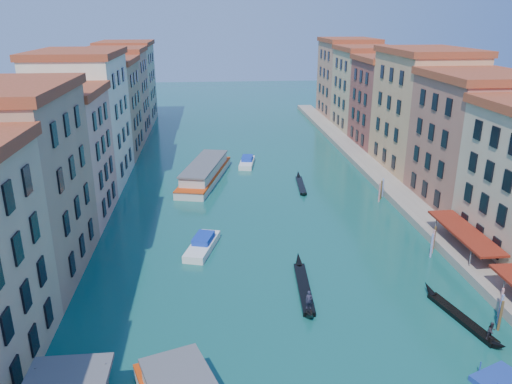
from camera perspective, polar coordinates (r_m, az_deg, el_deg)
left_bank_palazzos at (r=78.86m, az=-20.06°, el=6.45°), size 12.80×128.40×21.00m
right_bank_palazzos at (r=84.72m, az=20.07°, el=7.32°), size 12.80×128.40×21.00m
quay at (r=83.97m, az=14.40°, el=1.25°), size 4.00×140.00×1.00m
mooring_poles_right at (r=52.39m, az=24.59°, el=-10.55°), size 1.44×54.24×3.20m
vaporetto_far at (r=83.37m, az=-5.88°, el=2.27°), size 9.39×20.91×3.03m
gondola_fore at (r=50.97m, az=5.49°, el=-10.69°), size 1.89×12.60×2.51m
gondola_right at (r=49.78m, az=22.58°, el=-13.08°), size 3.32×10.91×2.20m
gondola_far at (r=80.50m, az=5.14°, el=0.88°), size 1.75×11.04×1.56m
motorboat_mid at (r=59.20m, az=-6.13°, el=-5.97°), size 4.44×8.00×1.58m
motorboat_far at (r=91.73m, az=-1.04°, el=3.48°), size 3.55×7.62×1.52m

